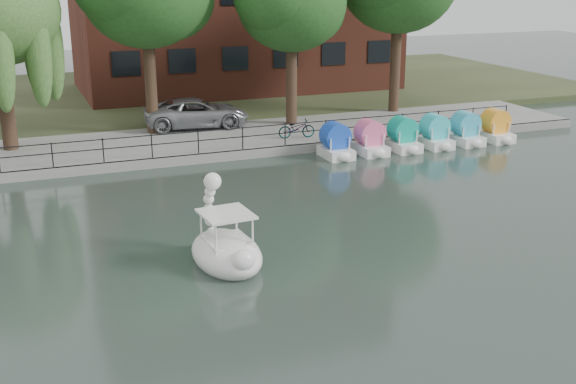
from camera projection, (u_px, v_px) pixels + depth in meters
ground_plane at (325, 282)px, 19.42m from camera, size 120.00×120.00×0.00m
promenade at (184, 144)px, 33.56m from camera, size 40.00×6.00×0.40m
kerb at (200, 159)px, 30.94m from camera, size 40.00×0.25×0.40m
land_strip at (132, 96)px, 45.99m from camera, size 60.00×22.00×0.36m
railing at (198, 136)px, 30.84m from camera, size 32.00×0.05×1.00m
broadleaf_right at (292, 3)px, 35.12m from camera, size 5.40×5.40×8.32m
minivan at (197, 111)px, 35.79m from camera, size 3.41×6.21×1.65m
bicycle at (297, 127)px, 33.66m from camera, size 0.82×1.78×1.00m
swan_boat at (226, 246)px, 20.41m from camera, size 2.06×3.08×2.47m
pedal_boat_row at (419, 136)px, 33.28m from camera, size 9.65×1.70×1.40m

